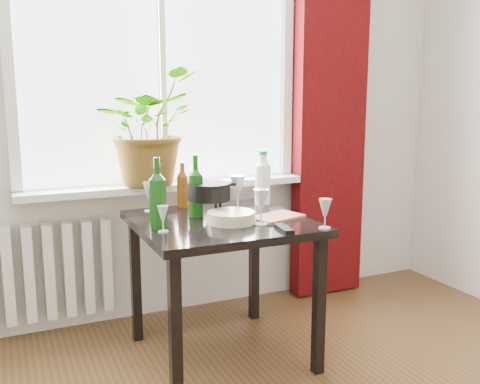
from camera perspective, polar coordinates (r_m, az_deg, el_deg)
name	(u,v)px	position (r m, az deg, el deg)	size (l,w,h in m)	color
window	(161,54)	(3.26, -8.44, 14.38)	(1.72, 0.08, 1.62)	white
windowsill	(167,186)	(3.23, -7.74, 0.62)	(1.72, 0.20, 0.04)	silver
curtain	(330,105)	(3.64, 9.60, 9.11)	(0.50, 0.12, 2.56)	#370506
radiator	(39,272)	(3.24, -20.65, -8.04)	(0.80, 0.10, 0.55)	silver
table	(221,237)	(2.74, -2.04, -4.80)	(0.85, 0.85, 0.74)	black
potted_plant	(147,127)	(3.14, -9.84, 6.82)	(0.60, 0.52, 0.67)	#3E711E
wine_bottle_left	(157,193)	(2.54, -8.80, -0.06)	(0.08, 0.08, 0.34)	#0D3F0C
wine_bottle_right	(196,185)	(2.77, -4.74, 0.71)	(0.08, 0.08, 0.33)	#0F420C
bottle_amber	(183,184)	(3.01, -6.14, 0.81)	(0.06, 0.06, 0.26)	#6C370C
cleaning_bottle	(263,177)	(3.08, 2.43, 1.62)	(0.09, 0.09, 0.32)	white
wineglass_front_right	(261,207)	(2.59, 2.26, -1.56)	(0.08, 0.08, 0.18)	silver
wineglass_far_right	(325,213)	(2.55, 9.06, -2.26)	(0.06, 0.06, 0.15)	#B0B8BE
wineglass_back_center	(238,192)	(2.91, -0.25, -0.05)	(0.08, 0.08, 0.20)	silver
wineglass_back_left	(150,197)	(2.93, -9.62, -0.48)	(0.07, 0.07, 0.16)	silver
wineglass_front_left	(163,219)	(2.48, -8.22, -2.84)	(0.05, 0.05, 0.13)	silver
plate_stack	(231,217)	(2.65, -0.95, -2.70)	(0.25, 0.25, 0.05)	beige
fondue_pot	(209,199)	(2.80, -3.29, -0.76)	(0.25, 0.22, 0.17)	black
tv_remote	(284,228)	(2.51, 4.71, -3.89)	(0.05, 0.15, 0.02)	black
cutting_board	(277,217)	(2.74, 3.96, -2.68)	(0.26, 0.17, 0.01)	#A26449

